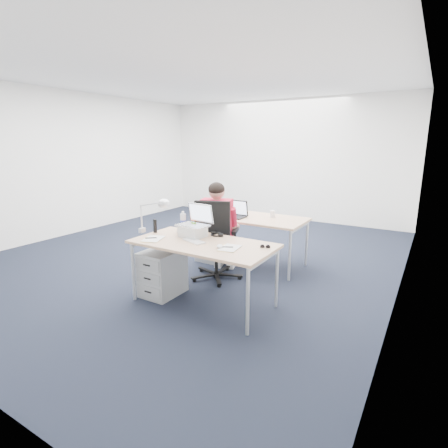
% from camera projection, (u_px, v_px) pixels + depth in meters
% --- Properties ---
extents(floor, '(7.00, 7.00, 0.00)m').
position_uv_depth(floor, '(196.00, 255.00, 5.77)').
color(floor, black).
rests_on(floor, ground).
extents(room, '(6.02, 7.02, 2.80)m').
position_uv_depth(room, '(194.00, 149.00, 5.38)').
color(room, white).
rests_on(room, ground).
extents(desk_near, '(1.60, 0.80, 0.73)m').
position_uv_depth(desk_near, '(203.00, 246.00, 3.89)').
color(desk_near, tan).
rests_on(desk_near, ground).
extents(desk_far, '(1.60, 0.80, 0.73)m').
position_uv_depth(desk_far, '(252.00, 220.00, 5.22)').
color(desk_far, tan).
rests_on(desk_far, ground).
extents(office_chair, '(0.90, 0.90, 1.10)m').
position_uv_depth(office_chair, '(216.00, 257.00, 4.70)').
color(office_chair, black).
rests_on(office_chair, ground).
extents(seated_person, '(0.53, 0.77, 1.30)m').
position_uv_depth(seated_person, '(220.00, 229.00, 4.79)').
color(seated_person, red).
rests_on(seated_person, ground).
extents(drawer_pedestal_near, '(0.40, 0.50, 0.55)m').
position_uv_depth(drawer_pedestal_near, '(163.00, 272.00, 4.24)').
color(drawer_pedestal_near, '#9DA0A2').
rests_on(drawer_pedestal_near, ground).
extents(drawer_pedestal_far, '(0.40, 0.50, 0.55)m').
position_uv_depth(drawer_pedestal_far, '(214.00, 242.00, 5.52)').
color(drawer_pedestal_far, '#9DA0A2').
rests_on(drawer_pedestal_far, ground).
extents(silver_laptop, '(0.38, 0.31, 0.38)m').
position_uv_depth(silver_laptop, '(193.00, 221.00, 4.07)').
color(silver_laptop, silver).
rests_on(silver_laptop, desk_near).
extents(wireless_keyboard, '(0.32, 0.21, 0.01)m').
position_uv_depth(wireless_keyboard, '(194.00, 241.00, 3.91)').
color(wireless_keyboard, white).
rests_on(wireless_keyboard, desk_near).
extents(computer_mouse, '(0.10, 0.12, 0.04)m').
position_uv_depth(computer_mouse, '(220.00, 246.00, 3.67)').
color(computer_mouse, white).
rests_on(computer_mouse, desk_near).
extents(headphones, '(0.24, 0.21, 0.03)m').
position_uv_depth(headphones, '(217.00, 234.00, 4.17)').
color(headphones, black).
rests_on(headphones, desk_near).
extents(can_koozie, '(0.07, 0.07, 0.10)m').
position_uv_depth(can_koozie, '(193.00, 235.00, 4.01)').
color(can_koozie, '#171440').
rests_on(can_koozie, desk_near).
extents(water_bottle, '(0.10, 0.10, 0.24)m').
position_uv_depth(water_bottle, '(183.00, 221.00, 4.41)').
color(water_bottle, silver).
rests_on(water_bottle, desk_near).
extents(bear_figurine, '(0.11, 0.09, 0.17)m').
position_uv_depth(bear_figurine, '(194.00, 229.00, 4.15)').
color(bear_figurine, '#38721E').
rests_on(bear_figurine, desk_near).
extents(book_stack, '(0.28, 0.24, 0.10)m').
position_uv_depth(book_stack, '(188.00, 229.00, 4.29)').
color(book_stack, silver).
rests_on(book_stack, desk_near).
extents(cordless_phone, '(0.05, 0.04, 0.17)m').
position_uv_depth(cordless_phone, '(155.00, 226.00, 4.29)').
color(cordless_phone, black).
rests_on(cordless_phone, desk_near).
extents(papers_left, '(0.28, 0.33, 0.01)m').
position_uv_depth(papers_left, '(152.00, 239.00, 4.01)').
color(papers_left, '#FFDD93').
rests_on(papers_left, desk_near).
extents(papers_right, '(0.23, 0.29, 0.01)m').
position_uv_depth(papers_right, '(229.00, 248.00, 3.66)').
color(papers_right, '#FFDD93').
rests_on(papers_right, desk_near).
extents(sunglasses, '(0.12, 0.09, 0.03)m').
position_uv_depth(sunglasses, '(265.00, 247.00, 3.68)').
color(sunglasses, black).
rests_on(sunglasses, desk_near).
extents(desk_lamp, '(0.43, 0.22, 0.47)m').
position_uv_depth(desk_lamp, '(150.00, 215.00, 4.19)').
color(desk_lamp, silver).
rests_on(desk_lamp, desk_near).
extents(dark_laptop, '(0.36, 0.35, 0.26)m').
position_uv_depth(dark_laptop, '(233.00, 209.00, 5.16)').
color(dark_laptop, black).
rests_on(dark_laptop, desk_far).
extents(far_cup, '(0.09, 0.09, 0.10)m').
position_uv_depth(far_cup, '(273.00, 214.00, 5.16)').
color(far_cup, white).
rests_on(far_cup, desk_far).
extents(far_papers, '(0.26, 0.36, 0.01)m').
position_uv_depth(far_papers, '(229.00, 212.00, 5.52)').
color(far_papers, white).
rests_on(far_papers, desk_far).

